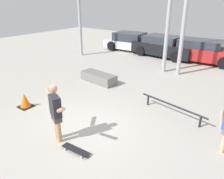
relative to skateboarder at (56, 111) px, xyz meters
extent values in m
plane|color=#B2ADA3|center=(0.15, 0.79, -0.93)|extent=(36.00, 36.00, 0.00)
cylinder|color=tan|center=(-0.09, 0.04, -0.53)|extent=(0.13, 0.13, 0.79)
cylinder|color=tan|center=(0.09, -0.04, -0.53)|extent=(0.13, 0.13, 0.79)
cube|color=#4C4238|center=(0.00, 0.00, -0.20)|extent=(0.42, 0.33, 0.17)
cube|color=#26262D|center=(0.00, 0.00, 0.15)|extent=(0.49, 0.37, 0.57)
sphere|color=tan|center=(0.00, 0.00, 0.65)|extent=(0.22, 0.22, 0.22)
cylinder|color=tan|center=(-0.46, 0.19, 0.26)|extent=(0.51, 0.29, 0.35)
cylinder|color=tan|center=(0.46, -0.19, 0.26)|extent=(0.51, 0.29, 0.35)
cube|color=black|center=(0.77, -0.09, -0.86)|extent=(0.85, 0.26, 0.01)
cylinder|color=silver|center=(1.05, 0.04, -0.90)|extent=(0.06, 0.04, 0.05)
cylinder|color=silver|center=(1.07, -0.18, -0.90)|extent=(0.06, 0.04, 0.05)
cylinder|color=silver|center=(0.48, 0.00, -0.90)|extent=(0.06, 0.04, 0.05)
cylinder|color=silver|center=(0.50, -0.22, -0.90)|extent=(0.06, 0.04, 0.05)
cube|color=slate|center=(-2.07, 4.23, -0.71)|extent=(1.89, 0.85, 0.43)
cylinder|color=black|center=(2.00, 3.28, -0.55)|extent=(2.49, 0.55, 0.06)
cylinder|color=black|center=(0.99, 3.48, -0.74)|extent=(0.07, 0.07, 0.38)
cylinder|color=black|center=(3.02, 3.08, -0.74)|extent=(0.07, 0.07, 0.38)
cylinder|color=#A5A8AD|center=(-6.46, 7.59, 1.88)|extent=(0.20, 0.20, 5.61)
cylinder|color=#A5A8AD|center=(-0.26, 7.59, 1.88)|extent=(0.20, 0.20, 5.61)
cylinder|color=#A5A8AD|center=(0.55, 7.59, 1.88)|extent=(0.20, 0.20, 5.61)
cube|color=white|center=(-4.45, 10.92, -0.46)|extent=(4.04, 1.98, 0.55)
cube|color=#2D333D|center=(-4.61, 10.91, 0.11)|extent=(2.26, 1.74, 0.59)
cylinder|color=black|center=(-3.28, 11.85, -0.58)|extent=(0.71, 0.26, 0.70)
cylinder|color=black|center=(-3.18, 10.14, -0.58)|extent=(0.71, 0.26, 0.70)
cylinder|color=black|center=(-5.72, 11.70, -0.58)|extent=(0.71, 0.26, 0.70)
cylinder|color=black|center=(-5.62, 9.99, -0.58)|extent=(0.71, 0.26, 0.70)
cube|color=black|center=(-1.69, 10.71, -0.39)|extent=(4.32, 2.09, 0.73)
cube|color=#2D333D|center=(-1.86, 10.72, 0.22)|extent=(2.42, 1.82, 0.47)
cylinder|color=black|center=(-0.33, 11.49, -0.61)|extent=(0.66, 0.27, 0.65)
cylinder|color=black|center=(-0.45, 9.74, -0.61)|extent=(0.66, 0.27, 0.65)
cylinder|color=black|center=(-2.93, 11.68, -0.61)|extent=(0.66, 0.27, 0.65)
cylinder|color=black|center=(-3.05, 9.92, -0.61)|extent=(0.66, 0.27, 0.65)
cube|color=red|center=(0.81, 10.81, -0.38)|extent=(4.61, 1.86, 0.73)
cube|color=#2D333D|center=(0.62, 10.80, 0.21)|extent=(2.56, 1.64, 0.46)
cylinder|color=black|center=(2.25, 10.05, -0.59)|extent=(0.69, 0.25, 0.68)
cylinder|color=black|center=(-0.63, 11.58, -0.59)|extent=(0.69, 0.25, 0.68)
cylinder|color=black|center=(-0.57, 9.94, -0.59)|extent=(0.69, 0.25, 0.68)
cylinder|color=#DBAD89|center=(3.85, 2.19, -0.59)|extent=(0.11, 0.11, 0.69)
cylinder|color=#DBAD89|center=(3.68, 2.25, -0.01)|extent=(0.16, 0.13, 0.46)
cube|color=black|center=(-2.56, 0.61, -0.91)|extent=(0.47, 0.47, 0.03)
cone|color=orange|center=(-2.56, 0.61, -0.64)|extent=(0.38, 0.38, 0.51)
camera|label=1|loc=(4.33, -3.25, 2.82)|focal=35.00mm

